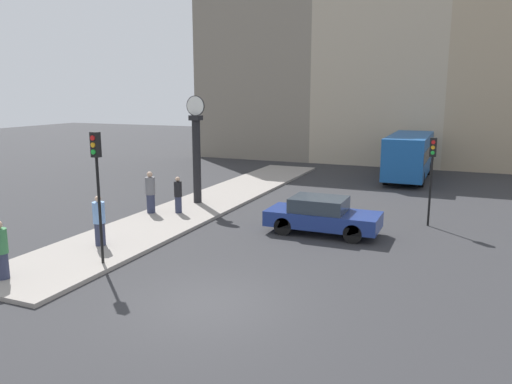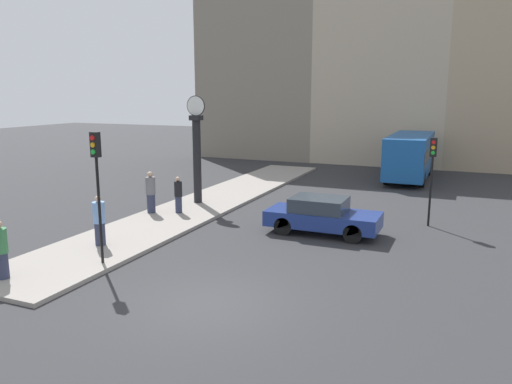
{
  "view_description": "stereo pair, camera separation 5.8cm",
  "coord_description": "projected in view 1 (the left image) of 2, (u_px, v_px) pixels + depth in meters",
  "views": [
    {
      "loc": [
        5.84,
        -10.71,
        5.41
      ],
      "look_at": [
        -1.36,
        6.32,
        1.7
      ],
      "focal_mm": 35.0,
      "sensor_mm": 36.0,
      "label": 1
    },
    {
      "loc": [
        5.9,
        -10.69,
        5.41
      ],
      "look_at": [
        -1.36,
        6.32,
        1.7
      ],
      "focal_mm": 35.0,
      "sensor_mm": 36.0,
      "label": 2
    }
  ],
  "objects": [
    {
      "name": "pedestrian_green_hoodie",
      "position": [
        1.0,
        250.0,
        14.22
      ],
      "size": [
        0.42,
        0.42,
        1.72
      ],
      "color": "#2D334C",
      "rests_on": "sidewalk_corner"
    },
    {
      "name": "bus_distant",
      "position": [
        409.0,
        154.0,
        31.14
      ],
      "size": [
        2.34,
        7.48,
        2.82
      ],
      "color": "#195199",
      "rests_on": "ground_plane"
    },
    {
      "name": "traffic_light_near",
      "position": [
        97.0,
        171.0,
        15.12
      ],
      "size": [
        0.26,
        0.24,
        4.11
      ],
      "color": "black",
      "rests_on": "sidewalk_corner"
    },
    {
      "name": "pedestrian_black_jacket",
      "position": [
        178.0,
        195.0,
        22.09
      ],
      "size": [
        0.35,
        0.35,
        1.62
      ],
      "color": "#2D334C",
      "rests_on": "sidewalk_corner"
    },
    {
      "name": "building_row",
      "position": [
        387.0,
        60.0,
        37.54
      ],
      "size": [
        30.89,
        5.0,
        16.08
      ],
      "color": "gray",
      "rests_on": "ground_plane"
    },
    {
      "name": "pedestrian_blue_stripe",
      "position": [
        99.0,
        221.0,
        17.37
      ],
      "size": [
        0.42,
        0.42,
        1.77
      ],
      "color": "#2D334C",
      "rests_on": "sidewalk_corner"
    },
    {
      "name": "sedan_car",
      "position": [
        322.0,
        215.0,
        19.32
      ],
      "size": [
        4.34,
        1.83,
        1.43
      ],
      "color": "navy",
      "rests_on": "ground_plane"
    },
    {
      "name": "pedestrian_grey_jacket",
      "position": [
        150.0,
        193.0,
        22.07
      ],
      "size": [
        0.43,
        0.43,
        1.85
      ],
      "color": "#2D334C",
      "rests_on": "sidewalk_corner"
    },
    {
      "name": "traffic_light_far",
      "position": [
        432.0,
        163.0,
        20.05
      ],
      "size": [
        0.26,
        0.24,
        3.63
      ],
      "color": "black",
      "rests_on": "ground_plane"
    },
    {
      "name": "sidewalk_corner",
      "position": [
        210.0,
        202.0,
        24.75
      ],
      "size": [
        3.47,
        25.32,
        0.13
      ],
      "primitive_type": "cube",
      "color": "gray",
      "rests_on": "ground_plane"
    },
    {
      "name": "ground_plane",
      "position": [
        210.0,
        304.0,
        12.97
      ],
      "size": [
        120.0,
        120.0,
        0.0
      ],
      "primitive_type": "plane",
      "color": "#2D2D30"
    },
    {
      "name": "street_clock",
      "position": [
        197.0,
        153.0,
        23.85
      ],
      "size": [
        0.95,
        0.51,
        5.13
      ],
      "color": "black",
      "rests_on": "sidewalk_corner"
    }
  ]
}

